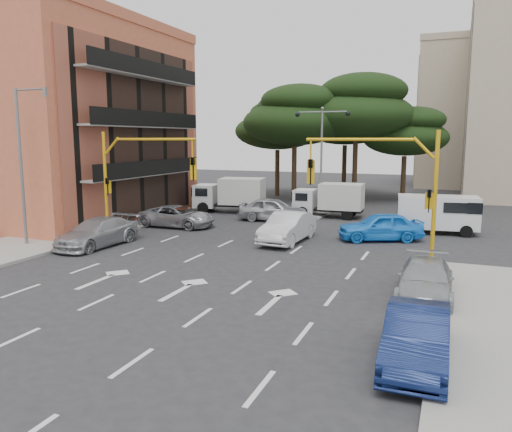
{
  "coord_description": "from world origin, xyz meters",
  "views": [
    {
      "loc": [
        9.39,
        -20.43,
        5.67
      ],
      "look_at": [
        -0.27,
        3.63,
        1.6
      ],
      "focal_mm": 35.0,
      "sensor_mm": 36.0,
      "label": 1
    }
  ],
  "objects_px": {
    "car_white_hatch": "(288,227)",
    "car_silver_cross_b": "(273,209)",
    "car_blue_compact": "(380,227)",
    "van_white": "(437,214)",
    "signal_mast_right": "(392,179)",
    "signal_mast_left": "(132,171)",
    "box_truck_a": "(230,195)",
    "car_silver_cross_a": "(177,216)",
    "street_lamp_left": "(23,157)",
    "box_truck_b": "(329,200)",
    "street_lamp_center": "(322,141)",
    "car_navy_parked": "(417,337)",
    "car_silver_wagon": "(97,232)",
    "car_silver_parked": "(425,280)"
  },
  "relations": [
    {
      "from": "box_truck_a",
      "to": "signal_mast_left",
      "type": "bearing_deg",
      "value": 169.3
    },
    {
      "from": "car_blue_compact",
      "to": "signal_mast_right",
      "type": "bearing_deg",
      "value": -11.74
    },
    {
      "from": "signal_mast_right",
      "to": "signal_mast_left",
      "type": "distance_m",
      "value": 13.61
    },
    {
      "from": "car_silver_wagon",
      "to": "box_truck_b",
      "type": "bearing_deg",
      "value": 60.36
    },
    {
      "from": "car_silver_wagon",
      "to": "car_silver_parked",
      "type": "height_order",
      "value": "car_silver_wagon"
    },
    {
      "from": "car_silver_cross_b",
      "to": "car_navy_parked",
      "type": "xyz_separation_m",
      "value": [
        10.87,
        -19.35,
        -0.08
      ]
    },
    {
      "from": "signal_mast_right",
      "to": "street_lamp_center",
      "type": "relative_size",
      "value": 0.77
    },
    {
      "from": "car_blue_compact",
      "to": "street_lamp_left",
      "type": "bearing_deg",
      "value": -87.11
    },
    {
      "from": "car_blue_compact",
      "to": "car_silver_cross_b",
      "type": "height_order",
      "value": "car_silver_cross_b"
    },
    {
      "from": "box_truck_b",
      "to": "signal_mast_left",
      "type": "bearing_deg",
      "value": 146.02
    },
    {
      "from": "street_lamp_left",
      "to": "car_white_hatch",
      "type": "bearing_deg",
      "value": 26.7
    },
    {
      "from": "car_white_hatch",
      "to": "car_blue_compact",
      "type": "distance_m",
      "value": 5.2
    },
    {
      "from": "signal_mast_left",
      "to": "van_white",
      "type": "height_order",
      "value": "signal_mast_left"
    },
    {
      "from": "car_white_hatch",
      "to": "car_silver_cross_b",
      "type": "xyz_separation_m",
      "value": [
        -3.15,
        6.33,
        -0.01
      ]
    },
    {
      "from": "car_silver_cross_b",
      "to": "box_truck_a",
      "type": "height_order",
      "value": "box_truck_a"
    },
    {
      "from": "signal_mast_left",
      "to": "van_white",
      "type": "xyz_separation_m",
      "value": [
        15.28,
        9.01,
        -2.74
      ]
    },
    {
      "from": "car_silver_parked",
      "to": "van_white",
      "type": "xyz_separation_m",
      "value": [
        -0.11,
        13.25,
        0.47
      ]
    },
    {
      "from": "car_white_hatch",
      "to": "car_silver_wagon",
      "type": "relative_size",
      "value": 0.97
    },
    {
      "from": "car_silver_cross_b",
      "to": "box_truck_a",
      "type": "relative_size",
      "value": 0.87
    },
    {
      "from": "street_lamp_left",
      "to": "signal_mast_right",
      "type": "bearing_deg",
      "value": 9.39
    },
    {
      "from": "car_silver_cross_a",
      "to": "street_lamp_left",
      "type": "bearing_deg",
      "value": 151.86
    },
    {
      "from": "signal_mast_right",
      "to": "box_truck_b",
      "type": "height_order",
      "value": "signal_mast_right"
    },
    {
      "from": "box_truck_a",
      "to": "street_lamp_center",
      "type": "bearing_deg",
      "value": -82.86
    },
    {
      "from": "street_lamp_left",
      "to": "car_white_hatch",
      "type": "xyz_separation_m",
      "value": [
        12.27,
        6.17,
        -3.91
      ]
    },
    {
      "from": "signal_mast_right",
      "to": "box_truck_a",
      "type": "xyz_separation_m",
      "value": [
        -13.4,
        12.01,
        -2.56
      ]
    },
    {
      "from": "street_lamp_left",
      "to": "street_lamp_center",
      "type": "bearing_deg",
      "value": 56.41
    },
    {
      "from": "signal_mast_right",
      "to": "car_white_hatch",
      "type": "distance_m",
      "value": 7.31
    },
    {
      "from": "car_blue_compact",
      "to": "van_white",
      "type": "bearing_deg",
      "value": 117.33
    },
    {
      "from": "signal_mast_right",
      "to": "van_white",
      "type": "relative_size",
      "value": 1.31
    },
    {
      "from": "street_lamp_left",
      "to": "car_navy_parked",
      "type": "bearing_deg",
      "value": -18.92
    },
    {
      "from": "box_truck_a",
      "to": "car_white_hatch",
      "type": "bearing_deg",
      "value": -149.09
    },
    {
      "from": "car_white_hatch",
      "to": "box_truck_b",
      "type": "distance_m",
      "value": 9.38
    },
    {
      "from": "street_lamp_left",
      "to": "box_truck_a",
      "type": "relative_size",
      "value": 1.48
    },
    {
      "from": "van_white",
      "to": "box_truck_b",
      "type": "relative_size",
      "value": 0.92
    },
    {
      "from": "street_lamp_left",
      "to": "car_blue_compact",
      "type": "bearing_deg",
      "value": 26.62
    },
    {
      "from": "signal_mast_right",
      "to": "box_truck_b",
      "type": "distance_m",
      "value": 14.08
    },
    {
      "from": "car_silver_cross_a",
      "to": "car_navy_parked",
      "type": "height_order",
      "value": "car_navy_parked"
    },
    {
      "from": "car_silver_cross_b",
      "to": "car_blue_compact",
      "type": "bearing_deg",
      "value": -123.76
    },
    {
      "from": "box_truck_a",
      "to": "van_white",
      "type": "bearing_deg",
      "value": -110.97
    },
    {
      "from": "car_white_hatch",
      "to": "car_silver_wagon",
      "type": "height_order",
      "value": "car_white_hatch"
    },
    {
      "from": "street_lamp_left",
      "to": "car_blue_compact",
      "type": "height_order",
      "value": "street_lamp_left"
    },
    {
      "from": "signal_mast_right",
      "to": "signal_mast_left",
      "type": "height_order",
      "value": "same"
    },
    {
      "from": "car_white_hatch",
      "to": "van_white",
      "type": "xyz_separation_m",
      "value": [
        7.5,
        5.83,
        0.33
      ]
    },
    {
      "from": "car_silver_cross_b",
      "to": "van_white",
      "type": "height_order",
      "value": "van_white"
    },
    {
      "from": "street_lamp_left",
      "to": "car_silver_cross_a",
      "type": "height_order",
      "value": "street_lamp_left"
    },
    {
      "from": "car_white_hatch",
      "to": "car_silver_cross_b",
      "type": "relative_size",
      "value": 1.05
    },
    {
      "from": "car_silver_wagon",
      "to": "car_silver_parked",
      "type": "xyz_separation_m",
      "value": [
        16.58,
        -2.63,
        -0.06
      ]
    },
    {
      "from": "signal_mast_left",
      "to": "car_silver_cross_b",
      "type": "height_order",
      "value": "signal_mast_left"
    },
    {
      "from": "street_lamp_left",
      "to": "car_silver_wagon",
      "type": "bearing_deg",
      "value": 22.84
    },
    {
      "from": "street_lamp_center",
      "to": "car_silver_cross_a",
      "type": "bearing_deg",
      "value": -128.32
    }
  ]
}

